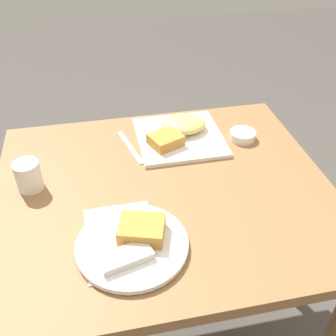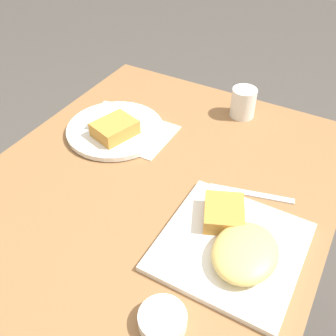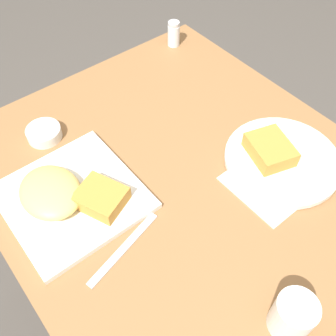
{
  "view_description": "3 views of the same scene",
  "coord_description": "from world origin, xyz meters",
  "px_view_note": "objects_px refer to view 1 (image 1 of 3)",
  "views": [
    {
      "loc": [
        0.16,
        0.85,
        1.49
      ],
      "look_at": [
        -0.01,
        -0.02,
        0.81
      ],
      "focal_mm": 42.0,
      "sensor_mm": 36.0,
      "label": 1
    },
    {
      "loc": [
        -0.6,
        -0.37,
        1.42
      ],
      "look_at": [
        0.01,
        -0.03,
        0.8
      ],
      "focal_mm": 42.0,
      "sensor_mm": 36.0,
      "label": 2
    },
    {
      "loc": [
        0.42,
        -0.38,
        1.48
      ],
      "look_at": [
        -0.01,
        -0.04,
        0.79
      ],
      "focal_mm": 42.0,
      "sensor_mm": 36.0,
      "label": 3
    }
  ],
  "objects_px": {
    "sauce_ramekin": "(243,135)",
    "coffee_mug": "(28,176)",
    "butter_knife": "(130,147)",
    "plate_oval_far": "(134,242)",
    "plate_square_near": "(179,132)"
  },
  "relations": [
    {
      "from": "plate_oval_far",
      "to": "coffee_mug",
      "type": "distance_m",
      "value": 0.39
    },
    {
      "from": "plate_oval_far",
      "to": "sauce_ramekin",
      "type": "xyz_separation_m",
      "value": [
        -0.43,
        -0.4,
        -0.0
      ]
    },
    {
      "from": "sauce_ramekin",
      "to": "coffee_mug",
      "type": "xyz_separation_m",
      "value": [
        0.69,
        0.12,
        0.03
      ]
    },
    {
      "from": "plate_square_near",
      "to": "coffee_mug",
      "type": "bearing_deg",
      "value": 19.54
    },
    {
      "from": "sauce_ramekin",
      "to": "plate_oval_far",
      "type": "bearing_deg",
      "value": 43.31
    },
    {
      "from": "plate_square_near",
      "to": "sauce_ramekin",
      "type": "bearing_deg",
      "value": 166.59
    },
    {
      "from": "sauce_ramekin",
      "to": "coffee_mug",
      "type": "bearing_deg",
      "value": 9.87
    },
    {
      "from": "butter_knife",
      "to": "coffee_mug",
      "type": "relative_size",
      "value": 2.26
    },
    {
      "from": "plate_square_near",
      "to": "plate_oval_far",
      "type": "distance_m",
      "value": 0.5
    },
    {
      "from": "sauce_ramekin",
      "to": "butter_knife",
      "type": "relative_size",
      "value": 0.43
    },
    {
      "from": "butter_knife",
      "to": "sauce_ramekin",
      "type": "bearing_deg",
      "value": 72.35
    },
    {
      "from": "butter_knife",
      "to": "plate_square_near",
      "type": "bearing_deg",
      "value": 84.63
    },
    {
      "from": "sauce_ramekin",
      "to": "coffee_mug",
      "type": "height_order",
      "value": "coffee_mug"
    },
    {
      "from": "butter_knife",
      "to": "coffee_mug",
      "type": "distance_m",
      "value": 0.34
    },
    {
      "from": "plate_oval_far",
      "to": "coffee_mug",
      "type": "bearing_deg",
      "value": -47.06
    }
  ]
}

